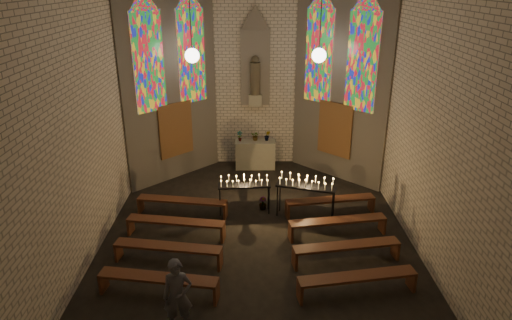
# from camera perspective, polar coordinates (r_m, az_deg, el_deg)

# --- Properties ---
(floor) EXTENTS (12.00, 12.00, 0.00)m
(floor) POSITION_cam_1_polar(r_m,az_deg,el_deg) (11.64, 0.14, -11.40)
(floor) COLOR black
(floor) RESTS_ON ground
(room) EXTENTS (8.22, 12.43, 7.00)m
(room) POSITION_cam_1_polar(r_m,az_deg,el_deg) (13.36, -0.02, 10.38)
(room) COLOR beige
(room) RESTS_ON ground
(altar) EXTENTS (1.40, 0.60, 1.00)m
(altar) POSITION_cam_1_polar(r_m,az_deg,el_deg) (16.27, -0.08, 0.72)
(altar) COLOR #ABA78C
(altar) RESTS_ON ground
(flower_vase_left) EXTENTS (0.22, 0.17, 0.37)m
(flower_vase_left) POSITION_cam_1_polar(r_m,az_deg,el_deg) (16.04, -2.05, 3.00)
(flower_vase_left) COLOR #4C723F
(flower_vase_left) RESTS_ON altar
(flower_vase_center) EXTENTS (0.39, 0.37, 0.34)m
(flower_vase_center) POSITION_cam_1_polar(r_m,az_deg,el_deg) (16.12, -0.05, 3.05)
(flower_vase_center) COLOR #4C723F
(flower_vase_center) RESTS_ON altar
(flower_vase_right) EXTENTS (0.22, 0.19, 0.37)m
(flower_vase_right) POSITION_cam_1_polar(r_m,az_deg,el_deg) (16.10, 1.43, 3.08)
(flower_vase_right) COLOR #4C723F
(flower_vase_right) RESTS_ON altar
(aisle_flower_pot) EXTENTS (0.23, 0.23, 0.40)m
(aisle_flower_pot) POSITION_cam_1_polar(r_m,az_deg,el_deg) (13.48, 0.85, -5.42)
(aisle_flower_pot) COLOR #4C723F
(aisle_flower_pot) RESTS_ON ground
(votive_stand_left) EXTENTS (1.52, 0.45, 1.10)m
(votive_stand_left) POSITION_cam_1_polar(r_m,az_deg,el_deg) (12.98, -1.49, -2.89)
(votive_stand_left) COLOR black
(votive_stand_left) RESTS_ON ground
(votive_stand_right) EXTENTS (1.70, 0.88, 1.22)m
(votive_stand_right) POSITION_cam_1_polar(r_m,az_deg,el_deg) (12.76, 6.29, -2.97)
(votive_stand_right) COLOR black
(votive_stand_right) RESTS_ON ground
(pew_left_0) EXTENTS (2.61, 0.77, 0.50)m
(pew_left_0) POSITION_cam_1_polar(r_m,az_deg,el_deg) (13.26, -9.22, -5.22)
(pew_left_0) COLOR #542A18
(pew_left_0) RESTS_ON ground
(pew_right_0) EXTENTS (2.61, 0.77, 0.50)m
(pew_right_0) POSITION_cam_1_polar(r_m,az_deg,el_deg) (13.30, 9.27, -5.14)
(pew_right_0) COLOR #542A18
(pew_right_0) RESTS_ON ground
(pew_left_1) EXTENTS (2.61, 0.77, 0.50)m
(pew_left_1) POSITION_cam_1_polar(r_m,az_deg,el_deg) (12.22, -10.01, -7.79)
(pew_left_1) COLOR #542A18
(pew_left_1) RESTS_ON ground
(pew_right_1) EXTENTS (2.61, 0.77, 0.50)m
(pew_right_1) POSITION_cam_1_polar(r_m,az_deg,el_deg) (12.26, 10.17, -7.69)
(pew_right_1) COLOR #542A18
(pew_right_1) RESTS_ON ground
(pew_left_2) EXTENTS (2.61, 0.77, 0.50)m
(pew_left_2) POSITION_cam_1_polar(r_m,az_deg,el_deg) (11.21, -10.96, -10.83)
(pew_left_2) COLOR #542A18
(pew_left_2) RESTS_ON ground
(pew_right_2) EXTENTS (2.61, 0.77, 0.50)m
(pew_right_2) POSITION_cam_1_polar(r_m,az_deg,el_deg) (11.26, 11.25, -10.71)
(pew_right_2) COLOR #542A18
(pew_right_2) RESTS_ON ground
(pew_left_3) EXTENTS (2.61, 0.77, 0.50)m
(pew_left_3) POSITION_cam_1_polar(r_m,az_deg,el_deg) (10.24, -12.12, -14.45)
(pew_left_3) COLOR #542A18
(pew_left_3) RESTS_ON ground
(pew_right_3) EXTENTS (2.61, 0.77, 0.50)m
(pew_right_3) POSITION_cam_1_polar(r_m,az_deg,el_deg) (10.29, 12.56, -14.29)
(pew_right_3) COLOR #542A18
(pew_right_3) RESTS_ON ground
(visitor) EXTENTS (0.61, 0.45, 1.55)m
(visitor) POSITION_cam_1_polar(r_m,az_deg,el_deg) (9.15, -9.77, -16.37)
(visitor) COLOR #51525C
(visitor) RESTS_ON ground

